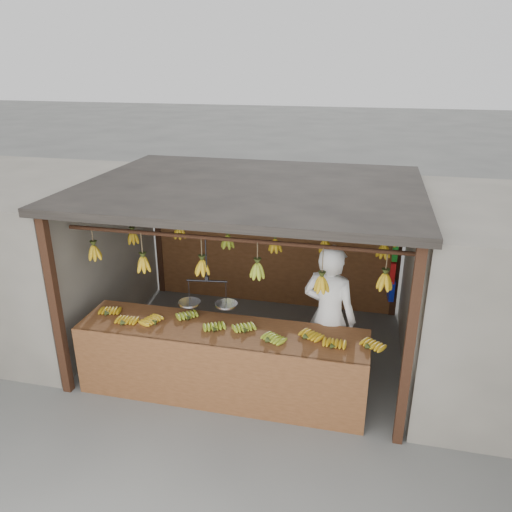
# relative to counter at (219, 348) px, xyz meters

# --- Properties ---
(ground) EXTENTS (80.00, 80.00, 0.00)m
(ground) POSITION_rel_counter_xyz_m (0.09, 1.23, -0.71)
(ground) COLOR #5B5B57
(stall) EXTENTS (4.30, 3.30, 2.40)m
(stall) POSITION_rel_counter_xyz_m (0.09, 1.56, 1.26)
(stall) COLOR black
(stall) RESTS_ON ground
(neighbor_left) EXTENTS (3.00, 3.00, 2.30)m
(neighbor_left) POSITION_rel_counter_xyz_m (-3.51, 1.23, 0.44)
(neighbor_left) COLOR slate
(neighbor_left) RESTS_ON ground
(counter) EXTENTS (3.59, 0.79, 0.96)m
(counter) POSITION_rel_counter_xyz_m (0.00, 0.00, 0.00)
(counter) COLOR brown
(counter) RESTS_ON ground
(hanging_bananas) EXTENTS (3.62, 2.24, 0.39)m
(hanging_bananas) POSITION_rel_counter_xyz_m (0.09, 1.23, 0.92)
(hanging_bananas) COLOR gold
(hanging_bananas) RESTS_ON ground
(balance_scale) EXTENTS (0.70, 0.32, 0.85)m
(balance_scale) POSITION_rel_counter_xyz_m (-0.20, 0.23, 0.50)
(balance_scale) COLOR black
(balance_scale) RESTS_ON ground
(vendor) EXTENTS (0.80, 0.65, 1.89)m
(vendor) POSITION_rel_counter_xyz_m (1.21, 0.63, 0.23)
(vendor) COLOR white
(vendor) RESTS_ON ground
(bag_bundles) EXTENTS (0.08, 0.26, 1.25)m
(bag_bundles) POSITION_rel_counter_xyz_m (2.03, 2.58, 0.28)
(bag_bundles) COLOR yellow
(bag_bundles) RESTS_ON ground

